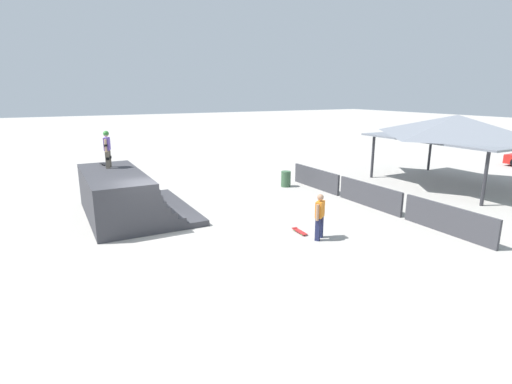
{
  "coord_description": "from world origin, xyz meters",
  "views": [
    {
      "loc": [
        13.83,
        -3.46,
        5.05
      ],
      "look_at": [
        -0.24,
        4.05,
        1.03
      ],
      "focal_mm": 28.0,
      "sensor_mm": 36.0,
      "label": 1
    }
  ],
  "objects": [
    {
      "name": "quarter_pipe_ramp",
      "position": [
        -2.79,
        -0.79,
        0.84
      ],
      "size": [
        5.71,
        4.08,
        1.87
      ],
      "color": "#38383D",
      "rests_on": "ground"
    },
    {
      "name": "pavilion_shelter",
      "position": [
        -0.25,
        16.36,
        3.18
      ],
      "size": [
        8.22,
        5.9,
        3.85
      ],
      "color": "#2D2D33",
      "rests_on": "ground"
    },
    {
      "name": "trash_bin",
      "position": [
        -4.16,
        7.99,
        0.42
      ],
      "size": [
        0.52,
        0.52,
        0.85
      ],
      "primitive_type": "cylinder",
      "color": "#385B3D",
      "rests_on": "ground"
    },
    {
      "name": "skater_on_deck",
      "position": [
        -4.04,
        -1.09,
        2.78
      ],
      "size": [
        0.68,
        0.36,
        1.58
      ],
      "rotation": [
        0.0,
        0.0,
        -0.34
      ],
      "color": "#6B6051",
      "rests_on": "quarter_pipe_ramp"
    },
    {
      "name": "bystander_walking",
      "position": [
        3.18,
        4.74,
        0.91
      ],
      "size": [
        0.47,
        0.59,
        1.63
      ],
      "rotation": [
        0.0,
        0.0,
        2.19
      ],
      "color": "#1E2347",
      "rests_on": "ground"
    },
    {
      "name": "ground_plane",
      "position": [
        0.0,
        0.0,
        0.0
      ],
      "size": [
        160.0,
        160.0,
        0.0
      ],
      "primitive_type": "plane",
      "color": "#ADA8A0"
    },
    {
      "name": "barrier_fence",
      "position": [
        0.91,
        9.22,
        0.53
      ],
      "size": [
        11.83,
        0.12,
        1.05
      ],
      "color": "#3D3D42",
      "rests_on": "ground"
    },
    {
      "name": "skateboard_on_deck",
      "position": [
        -4.67,
        -1.16,
        1.93
      ],
      "size": [
        0.85,
        0.38,
        0.09
      ],
      "rotation": [
        0.0,
        0.0,
        0.22
      ],
      "color": "silver",
      "rests_on": "quarter_pipe_ramp"
    },
    {
      "name": "skateboard_on_ground",
      "position": [
        2.32,
        4.49,
        0.06
      ],
      "size": [
        0.82,
        0.23,
        0.09
      ],
      "rotation": [
        0.0,
        0.0,
        3.1
      ],
      "color": "green",
      "rests_on": "ground"
    }
  ]
}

